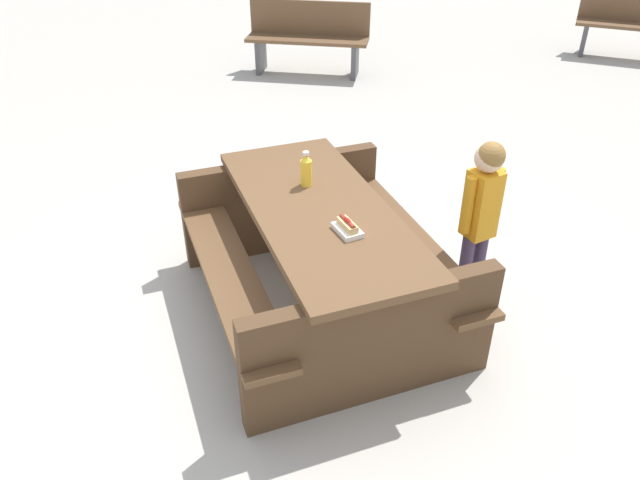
% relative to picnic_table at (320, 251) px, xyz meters
% --- Properties ---
extents(ground_plane, '(30.00, 30.00, 0.00)m').
position_rel_picnic_table_xyz_m(ground_plane, '(0.00, 0.00, -0.44)').
color(ground_plane, '#B7B2A8').
rests_on(ground_plane, ground).
extents(picnic_table, '(2.12, 1.86, 0.75)m').
position_rel_picnic_table_xyz_m(picnic_table, '(0.00, 0.00, 0.00)').
color(picnic_table, brown).
rests_on(picnic_table, ground).
extents(soda_bottle, '(0.07, 0.07, 0.22)m').
position_rel_picnic_table_xyz_m(soda_bottle, '(-0.28, -0.07, 0.41)').
color(soda_bottle, yellow).
rests_on(soda_bottle, picnic_table).
extents(hotdog_tray, '(0.21, 0.17, 0.08)m').
position_rel_picnic_table_xyz_m(hotdog_tray, '(0.28, 0.13, 0.34)').
color(hotdog_tray, white).
rests_on(hotdog_tray, picnic_table).
extents(child_in_coat, '(0.21, 0.26, 1.12)m').
position_rel_picnic_table_xyz_m(child_in_coat, '(-0.03, 0.96, 0.27)').
color(child_in_coat, '#3F334C').
rests_on(child_in_coat, ground).
extents(park_bench_near, '(0.73, 1.55, 0.85)m').
position_rel_picnic_table_xyz_m(park_bench_near, '(-4.74, 0.17, 0.00)').
color(park_bench_near, brown).
rests_on(park_bench_near, ground).
extents(park_bench_mid, '(1.01, 1.52, 0.85)m').
position_rel_picnic_table_xyz_m(park_bench_mid, '(-5.08, 4.55, 0.00)').
color(park_bench_mid, brown).
rests_on(park_bench_mid, ground).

